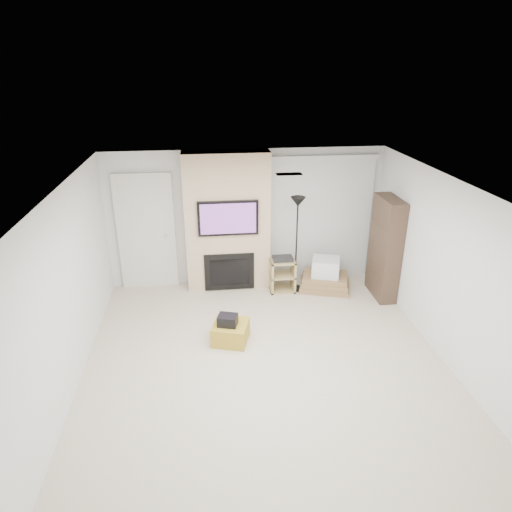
{
  "coord_description": "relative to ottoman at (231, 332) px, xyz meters",
  "views": [
    {
      "loc": [
        -0.77,
        -5.15,
        3.9
      ],
      "look_at": [
        0.0,
        1.2,
        1.15
      ],
      "focal_mm": 32.0,
      "sensor_mm": 36.0,
      "label": 1
    }
  ],
  "objects": [
    {
      "name": "fireplace_wall",
      "position": [
        0.1,
        1.86,
        1.09
      ],
      "size": [
        1.5,
        0.47,
        2.5
      ],
      "color": "#D1B28E",
      "rests_on": "floor"
    },
    {
      "name": "box_stack",
      "position": [
        1.85,
        1.52,
        0.07
      ],
      "size": [
        1.04,
        0.9,
        0.59
      ],
      "color": "olive",
      "rests_on": "floor"
    },
    {
      "name": "vertical_blinds",
      "position": [
        1.85,
        2.02,
        1.12
      ],
      "size": [
        1.98,
        0.1,
        2.37
      ],
      "color": "silver",
      "rests_on": "floor"
    },
    {
      "name": "floor",
      "position": [
        0.45,
        -0.68,
        -0.15
      ],
      "size": [
        5.0,
        5.5,
        0.0
      ],
      "primitive_type": "cube",
      "color": "beige",
      "rests_on": "ground"
    },
    {
      "name": "wall_front",
      "position": [
        0.45,
        -3.43,
        1.1
      ],
      "size": [
        5.0,
        0.0,
        2.5
      ],
      "primitive_type": "cube",
      "rotation": [
        1.57,
        0.0,
        0.0
      ],
      "color": "white",
      "rests_on": "ground"
    },
    {
      "name": "ceiling",
      "position": [
        0.45,
        -0.68,
        2.35
      ],
      "size": [
        5.0,
        5.5,
        0.0
      ],
      "primitive_type": "cube",
      "color": "white",
      "rests_on": "wall_back"
    },
    {
      "name": "ottoman",
      "position": [
        0.0,
        0.0,
        0.0
      ],
      "size": [
        0.62,
        0.62,
        0.3
      ],
      "primitive_type": "cube",
      "rotation": [
        0.0,
        0.0,
        -0.29
      ],
      "color": "#AD8E29",
      "rests_on": "floor"
    },
    {
      "name": "black_bag",
      "position": [
        -0.04,
        -0.03,
        0.23
      ],
      "size": [
        0.33,
        0.29,
        0.16
      ],
      "primitive_type": "cube",
      "rotation": [
        0.0,
        0.0,
        -0.29
      ],
      "color": "black",
      "rests_on": "ottoman"
    },
    {
      "name": "av_stand",
      "position": [
        1.05,
        1.55,
        0.2
      ],
      "size": [
        0.45,
        0.38,
        0.66
      ],
      "color": "tan",
      "rests_on": "floor"
    },
    {
      "name": "bookshelf",
      "position": [
        2.79,
        1.17,
        0.75
      ],
      "size": [
        0.3,
        0.8,
        1.8
      ],
      "color": "#38291F",
      "rests_on": "floor"
    },
    {
      "name": "floor_lamp",
      "position": [
        1.3,
        1.56,
        1.23
      ],
      "size": [
        0.26,
        0.26,
        1.76
      ],
      "color": "black",
      "rests_on": "floor"
    },
    {
      "name": "hvac_vent",
      "position": [
        0.85,
        0.12,
        2.35
      ],
      "size": [
        0.35,
        0.18,
        0.01
      ],
      "primitive_type": "cube",
      "color": "silver",
      "rests_on": "ceiling"
    },
    {
      "name": "entry_door",
      "position": [
        -1.35,
        2.03,
        0.9
      ],
      "size": [
        1.02,
        0.11,
        2.14
      ],
      "color": "silver",
      "rests_on": "floor"
    },
    {
      "name": "wall_right",
      "position": [
        2.95,
        -0.68,
        1.1
      ],
      "size": [
        0.0,
        5.5,
        2.5
      ],
      "primitive_type": "cube",
      "rotation": [
        1.57,
        0.0,
        1.57
      ],
      "color": "white",
      "rests_on": "ground"
    },
    {
      "name": "wall_left",
      "position": [
        -2.05,
        -0.68,
        1.1
      ],
      "size": [
        0.0,
        5.5,
        2.5
      ],
      "primitive_type": "cube",
      "rotation": [
        1.57,
        0.0,
        1.57
      ],
      "color": "white",
      "rests_on": "ground"
    },
    {
      "name": "wall_back",
      "position": [
        0.45,
        2.07,
        1.1
      ],
      "size": [
        5.0,
        0.0,
        2.5
      ],
      "primitive_type": "cube",
      "rotation": [
        1.57,
        0.0,
        0.0
      ],
      "color": "white",
      "rests_on": "ground"
    }
  ]
}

